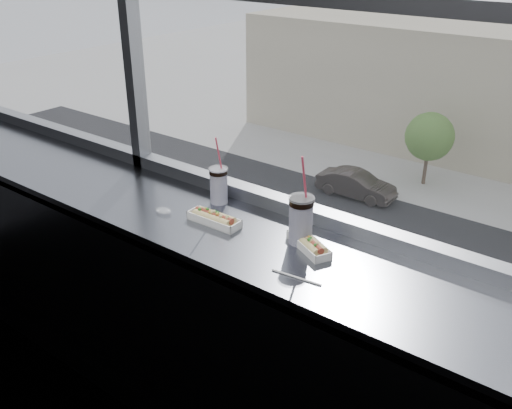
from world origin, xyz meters
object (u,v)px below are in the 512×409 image
Objects in this scene: hotdog_tray_right at (309,243)px; wrapper at (163,210)px; soda_cup_left at (219,184)px; car_near_b at (352,266)px; hotdog_tray_left at (214,218)px; loose_straw at (296,277)px; tree_left at (430,137)px; car_near_a at (229,222)px; soda_cup_right at (301,218)px; car_far_a at (356,180)px.

hotdog_tray_right is 2.69× the size of wrapper.
soda_cup_left is 20.91m from car_near_b.
hotdog_tray_left is at bearing 13.95° from wrapper.
wrapper is at bearing -158.57° from car_near_b.
soda_cup_left reaches higher than wrapper.
loose_straw is at bearing -156.50° from car_near_b.
loose_straw is (0.63, -0.31, -0.09)m from soda_cup_left.
loose_straw is at bearing -70.92° from tree_left.
car_near_a is (-14.31, 16.22, -11.10)m from hotdog_tray_right.
soda_cup_right is 1.90× the size of loose_straw.
hotdog_tray_right is 0.69m from wrapper.
hotdog_tray_right reaches higher than car_near_a.
hotdog_tray_left is 0.65× the size of soda_cup_right.
soda_cup_right reaches higher than car_near_b.
soda_cup_right is 0.07× the size of car_far_a.
tree_left is at bearing 108.12° from soda_cup_left.
hotdog_tray_left is 1.24× the size of loose_straw.
soda_cup_left is 0.85× the size of soda_cup_right.
soda_cup_left reaches higher than car_far_a.
hotdog_tray_left is at bearing -167.07° from soda_cup_right.
car_near_a reaches higher than car_far_a.
car_near_b is 6.44m from car_near_a.
soda_cup_right is (0.50, -0.08, 0.02)m from soda_cup_left.
tree_left is at bearing 107.24° from hotdog_tray_left.
soda_cup_right is (0.38, 0.09, 0.08)m from hotdog_tray_left.
car_near_b is at bearing 114.43° from soda_cup_left.
loose_straw is at bearing -142.45° from car_near_a.
tree_left is (-9.83, 28.42, -9.22)m from loose_straw.
car_far_a is (-11.56, 24.28, -11.11)m from hotdog_tray_left.
car_far_a is (-4.12, 8.00, -0.05)m from car_near_b.
soda_cup_right is 0.06× the size of car_near_b.
hotdog_tray_right reaches higher than car_far_a.
hotdog_tray_right is 0.64× the size of soda_cup_right.
car_near_b is (-7.44, 16.28, -11.07)m from hotdog_tray_left.
soda_cup_left is 28.93m from car_far_a.
hotdog_tray_right is at bearing -155.56° from car_far_a.
car_far_a is at bearing 143.77° from hotdog_tray_right.
soda_cup_right is at bearing 11.93° from hotdog_tray_left.
tree_left is (-9.32, 28.28, -9.24)m from hotdog_tray_left.
soda_cup_right is at bearing -174.86° from hotdog_tray_right.
wrapper is (-0.76, 0.08, 0.01)m from loose_straw.
tree_left reaches higher than car_near_b.
car_far_a is at bearing 114.46° from hotdog_tray_left.
soda_cup_left is at bearing 124.10° from hotdog_tray_left.
wrapper reaches higher than car_near_b.
car_near_a is at bearing 130.50° from soda_cup_left.
hotdog_tray_right is 29.22m from car_far_a.
hotdog_tray_right reaches higher than car_near_b.
soda_cup_left is at bearing -163.47° from hotdog_tray_right.
soda_cup_right is at bearing -9.56° from soda_cup_left.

